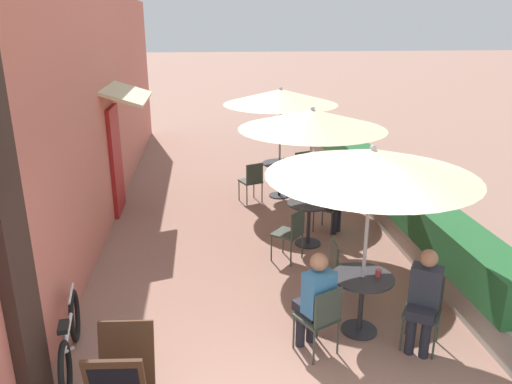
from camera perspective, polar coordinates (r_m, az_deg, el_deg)
cafe_facade_wall at (r=10.49m, az=-16.58°, el=9.72°), size 0.98×13.51×4.20m
planter_hedge at (r=11.23m, az=11.87°, el=2.53°), size 0.60×12.51×1.01m
patio_table_near at (r=6.27m, az=11.99°, el=-11.18°), size 0.74×0.74×0.75m
patio_umbrella_near at (r=5.64m, az=13.11°, el=3.28°), size 2.37×2.37×2.36m
cafe_chair_near_left at (r=5.80m, az=7.46°, el=-13.80°), size 0.54×0.54×0.87m
seated_patron_near_left at (r=5.78m, az=6.79°, el=-11.90°), size 0.47×0.50×1.25m
cafe_chair_near_right at (r=6.25m, az=18.63°, el=-12.11°), size 0.55×0.55×0.87m
seated_patron_near_right at (r=6.07m, az=18.65°, el=-11.24°), size 0.48×0.51×1.25m
cafe_chair_near_back at (r=6.86m, az=9.76°, el=-8.41°), size 0.41×0.41×0.87m
coffee_cup_near at (r=6.18m, az=13.81°, el=-9.00°), size 0.07×0.07×0.09m
patio_table_mid at (r=8.47m, az=6.06°, el=-2.62°), size 0.74×0.74×0.75m
patio_umbrella_mid at (r=8.02m, az=6.46°, el=8.24°), size 2.37×2.37×2.36m
cafe_chair_mid_left at (r=9.11m, az=7.76°, el=-1.25°), size 0.56×0.56×0.87m
seated_patron_mid_left at (r=9.00m, az=8.44°, el=-0.37°), size 0.51×0.50×1.25m
cafe_chair_mid_right at (r=7.87m, az=4.08°, el=-4.45°), size 0.56×0.56×0.87m
patio_table_far at (r=10.78m, az=2.69°, el=2.23°), size 0.74×0.74×0.75m
patio_umbrella_far at (r=10.43m, az=2.83°, el=10.82°), size 2.37×2.37×2.36m
cafe_chair_far_left at (r=11.22m, az=5.60°, el=2.74°), size 0.52×0.52×0.87m
cafe_chair_far_right at (r=10.38m, az=-0.44°, el=1.48°), size 0.52×0.52×0.87m
coffee_cup_far at (r=10.78m, az=3.33°, el=3.67°), size 0.07×0.07×0.09m
bicycle_leaning at (r=6.04m, az=-20.48°, el=-15.60°), size 0.30×1.66×0.71m
menu_board at (r=5.16m, az=-14.99°, el=-20.10°), size 0.59×0.67×0.90m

